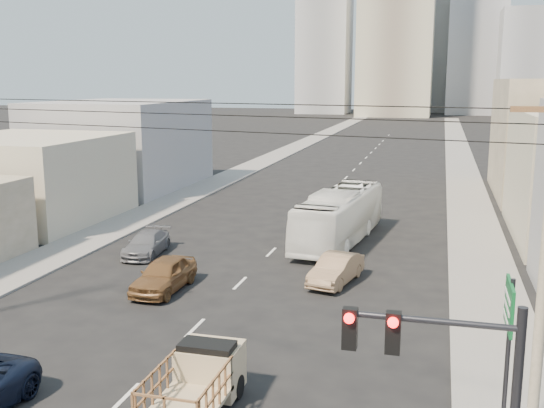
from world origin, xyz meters
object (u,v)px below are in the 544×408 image
at_px(city_bus, 340,216).
at_px(utility_pole, 542,307).
at_px(sedan_brown, 164,275).
at_px(sedan_tan, 336,269).
at_px(sedan_grey, 147,244).
at_px(traffic_signal, 455,402).
at_px(flatbed_pickup, 197,379).
at_px(green_sign, 508,326).

bearing_deg(city_bus, utility_pole, -64.80).
bearing_deg(sedan_brown, utility_pole, -40.58).
bearing_deg(city_bus, sedan_brown, -113.04).
height_order(sedan_tan, sedan_grey, sedan_tan).
distance_m(sedan_grey, traffic_signal, 27.07).
distance_m(city_bus, traffic_signal, 27.80).
bearing_deg(flatbed_pickup, sedan_tan, 81.65).
relative_size(sedan_brown, traffic_signal, 0.77).
bearing_deg(sedan_brown, flatbed_pickup, -59.77).
distance_m(flatbed_pickup, sedan_grey, 18.48).
distance_m(sedan_grey, green_sign, 24.33).
bearing_deg(traffic_signal, city_bus, 103.18).
height_order(flatbed_pickup, sedan_tan, flatbed_pickup).
xyz_separation_m(sedan_grey, traffic_signal, (16.56, -21.14, 3.43)).
xyz_separation_m(sedan_brown, utility_pole, (14.66, -13.02, 4.40)).
distance_m(flatbed_pickup, city_bus, 21.77).
bearing_deg(utility_pole, green_sign, 97.67).
relative_size(city_bus, sedan_grey, 2.63).
bearing_deg(green_sign, sedan_brown, 143.71).
bearing_deg(green_sign, utility_pole, -82.33).
bearing_deg(sedan_grey, utility_pole, -51.35).
distance_m(sedan_brown, green_sign, 18.01).
bearing_deg(flatbed_pickup, city_bus, 87.74).
xyz_separation_m(sedan_tan, green_sign, (6.58, -13.76, 3.03)).
bearing_deg(sedan_brown, green_sign, -35.26).
bearing_deg(city_bus, green_sign, -63.66).
relative_size(sedan_grey, traffic_signal, 0.74).
distance_m(flatbed_pickup, sedan_brown, 11.80).
bearing_deg(city_bus, traffic_signal, -69.83).
distance_m(city_bus, sedan_brown, 13.24).
relative_size(city_bus, green_sign, 2.35).
bearing_deg(sedan_grey, flatbed_pickup, -65.29).
distance_m(city_bus, sedan_grey, 11.83).
relative_size(flatbed_pickup, sedan_brown, 0.95).
height_order(green_sign, utility_pole, utility_pole).
relative_size(sedan_tan, utility_pole, 0.43).
bearing_deg(sedan_tan, traffic_signal, -62.47).
height_order(flatbed_pickup, traffic_signal, traffic_signal).
bearing_deg(sedan_tan, green_sign, -52.37).
bearing_deg(sedan_brown, traffic_signal, -49.18).
bearing_deg(sedan_grey, traffic_signal, -57.75).
distance_m(city_bus, utility_pole, 25.99).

